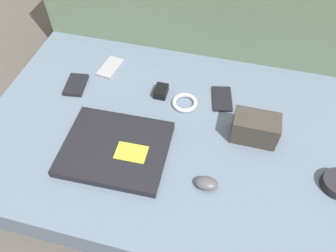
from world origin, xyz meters
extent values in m
plane|color=#4C4742|center=(0.00, 0.00, 0.00)|extent=(8.00, 8.00, 0.00)
cube|color=slate|center=(0.00, 0.00, 0.06)|extent=(1.18, 0.77, 0.11)
cube|color=#60755B|center=(0.00, 0.49, 0.26)|extent=(1.18, 0.20, 0.52)
cube|color=black|center=(-0.13, -0.12, 0.12)|extent=(0.31, 0.26, 0.03)
cube|color=yellow|center=(-0.08, -0.13, 0.14)|extent=(0.09, 0.06, 0.00)
ellipsoid|color=#4C4C51|center=(0.15, -0.16, 0.13)|extent=(0.07, 0.05, 0.03)
cube|color=#99999E|center=(-0.28, 0.23, 0.12)|extent=(0.07, 0.12, 0.01)
cube|color=black|center=(-0.36, 0.11, 0.12)|extent=(0.08, 0.11, 0.01)
cube|color=black|center=(0.14, 0.17, 0.11)|extent=(0.09, 0.12, 0.01)
cube|color=#38332D|center=(0.26, 0.04, 0.15)|extent=(0.14, 0.08, 0.09)
cube|color=black|center=(-0.06, 0.15, 0.13)|extent=(0.04, 0.06, 0.03)
torus|color=#B2B2B7|center=(0.03, 0.12, 0.12)|extent=(0.09, 0.09, 0.01)
camera|label=1|loc=(0.16, -0.62, 0.92)|focal=35.00mm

